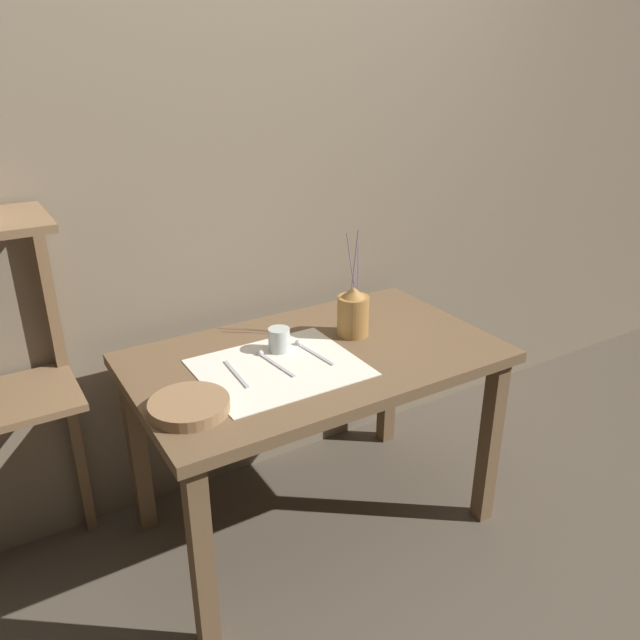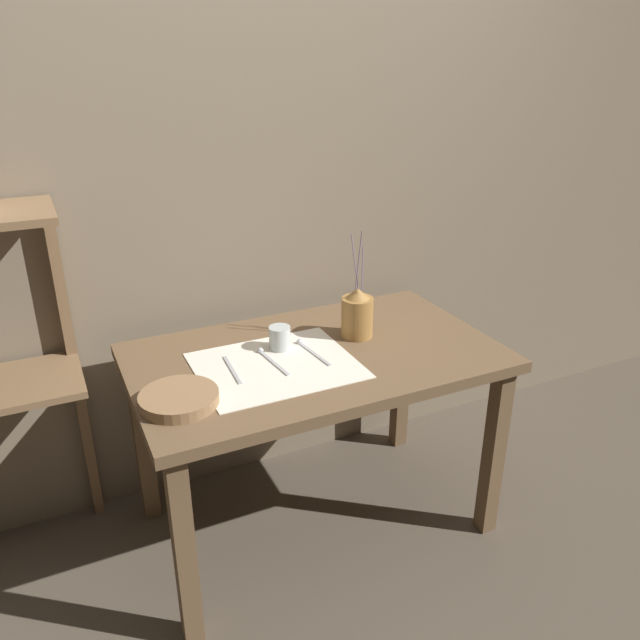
# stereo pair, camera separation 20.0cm
# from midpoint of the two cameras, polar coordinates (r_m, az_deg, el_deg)

# --- Properties ---
(ground_plane) EXTENTS (12.00, 12.00, 0.00)m
(ground_plane) POSITION_cam_midpoint_polar(r_m,az_deg,el_deg) (2.57, -2.71, -17.87)
(ground_plane) COLOR brown
(stone_wall_back) EXTENTS (7.00, 0.06, 2.40)m
(stone_wall_back) POSITION_cam_midpoint_polar(r_m,az_deg,el_deg) (2.42, -8.92, 11.41)
(stone_wall_back) COLOR #7A6B56
(stone_wall_back) RESTS_ON ground_plane
(wooden_table) EXTENTS (1.26, 0.75, 0.73)m
(wooden_table) POSITION_cam_midpoint_polar(r_m,az_deg,el_deg) (2.20, -3.02, -5.33)
(wooden_table) COLOR brown
(wooden_table) RESTS_ON ground_plane
(linen_cloth) EXTENTS (0.52, 0.43, 0.00)m
(linen_cloth) POSITION_cam_midpoint_polar(r_m,az_deg,el_deg) (2.07, -6.52, -4.40)
(linen_cloth) COLOR silver
(linen_cloth) RESTS_ON wooden_table
(pitcher_with_flowers) EXTENTS (0.12, 0.12, 0.40)m
(pitcher_with_flowers) POSITION_cam_midpoint_polar(r_m,az_deg,el_deg) (2.25, 0.51, 0.62)
(pitcher_with_flowers) COLOR olive
(pitcher_with_flowers) RESTS_ON wooden_table
(wooden_bowl) EXTENTS (0.24, 0.24, 0.04)m
(wooden_bowl) POSITION_cam_midpoint_polar(r_m,az_deg,el_deg) (1.87, -14.92, -7.70)
(wooden_bowl) COLOR #8E6B47
(wooden_bowl) RESTS_ON wooden_table
(glass_tumbler_near) EXTENTS (0.08, 0.08, 0.08)m
(glass_tumbler_near) POSITION_cam_midpoint_polar(r_m,az_deg,el_deg) (2.16, -6.42, -1.85)
(glass_tumbler_near) COLOR #B7C1BC
(glass_tumbler_near) RESTS_ON wooden_table
(fork_outer) EXTENTS (0.02, 0.20, 0.00)m
(fork_outer) POSITION_cam_midpoint_polar(r_m,az_deg,el_deg) (2.04, -10.50, -4.93)
(fork_outer) COLOR #A8A8AD
(fork_outer) RESTS_ON wooden_table
(spoon_outer) EXTENTS (0.04, 0.21, 0.02)m
(spoon_outer) POSITION_cam_midpoint_polar(r_m,az_deg,el_deg) (2.12, -7.58, -3.54)
(spoon_outer) COLOR #A8A8AD
(spoon_outer) RESTS_ON wooden_table
(spoon_inner) EXTENTS (0.04, 0.21, 0.02)m
(spoon_inner) POSITION_cam_midpoint_polar(r_m,az_deg,el_deg) (2.18, -4.02, -2.58)
(spoon_inner) COLOR #A8A8AD
(spoon_inner) RESTS_ON wooden_table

